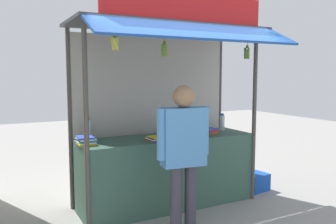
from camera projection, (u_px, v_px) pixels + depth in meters
The scene contains 14 objects.
ground_plane at pixel (168, 205), 5.00m from camera, with size 20.00×20.00×0.00m, color gray.
stall_counter at pixel (168, 171), 4.95m from camera, with size 2.48×0.72×0.99m, color #385B4C.
stall_structure at pixel (163, 83), 4.94m from camera, with size 2.68×1.60×2.86m.
water_bottle_back_left at pixel (162, 127), 4.85m from camera, with size 0.09×0.09×0.30m.
water_bottle_front_left at pixel (222, 122), 5.43m from camera, with size 0.08×0.08×0.27m.
water_bottle_left at pixel (88, 129), 4.65m from camera, with size 0.09×0.09×0.31m.
magazine_stack_center at pixel (155, 139), 4.59m from camera, with size 0.20×0.24×0.06m.
magazine_stack_front_right at pixel (86, 141), 4.34m from camera, with size 0.24×0.28×0.10m.
magazine_stack_far_left at pixel (209, 131), 5.16m from camera, with size 0.22×0.29×0.08m.
banana_bunch_rightmost at pixel (164, 50), 4.23m from camera, with size 0.11×0.11×0.31m.
banana_bunch_inner_right at pixel (115, 43), 3.93m from camera, with size 0.11×0.10×0.25m.
banana_bunch_leftmost at pixel (247, 53), 4.82m from camera, with size 0.10×0.11×0.32m.
vendor_person at pixel (183, 147), 3.93m from camera, with size 0.66×0.27×1.74m.
plastic_crate at pixel (253, 181), 5.65m from camera, with size 0.39×0.39×0.27m, color #194CB2.
Camera 1 is at (-2.24, -4.28, 1.86)m, focal length 37.33 mm.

